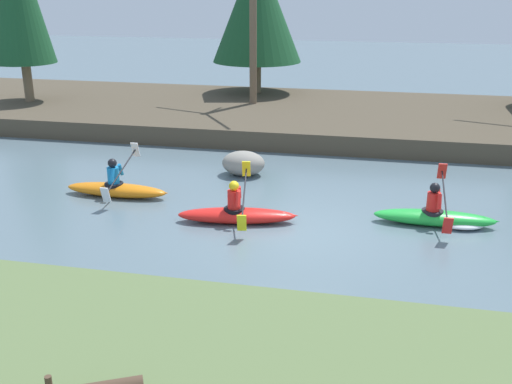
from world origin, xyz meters
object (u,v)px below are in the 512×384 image
at_px(kayaker_lead, 440,217).
at_px(kayaker_trailing, 117,188).
at_px(kayaker_middle, 238,213).
at_px(boulder_midstream, 243,163).

xyz_separation_m(kayaker_lead, kayaker_trailing, (-7.98, 0.26, 0.02)).
relative_size(kayaker_middle, kayaker_trailing, 1.01).
xyz_separation_m(kayaker_lead, boulder_midstream, (-5.21, 2.71, 0.15)).
bearing_deg(kayaker_middle, kayaker_trailing, 152.84).
height_order(kayaker_middle, kayaker_trailing, same).
height_order(kayaker_middle, boulder_midstream, kayaker_middle).
distance_m(kayaker_middle, kayaker_trailing, 3.62).
bearing_deg(kayaker_trailing, kayaker_middle, -17.11).
distance_m(kayaker_lead, kayaker_trailing, 7.98).
xyz_separation_m(kayaker_lead, kayaker_middle, (-4.52, -0.81, 0.02)).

